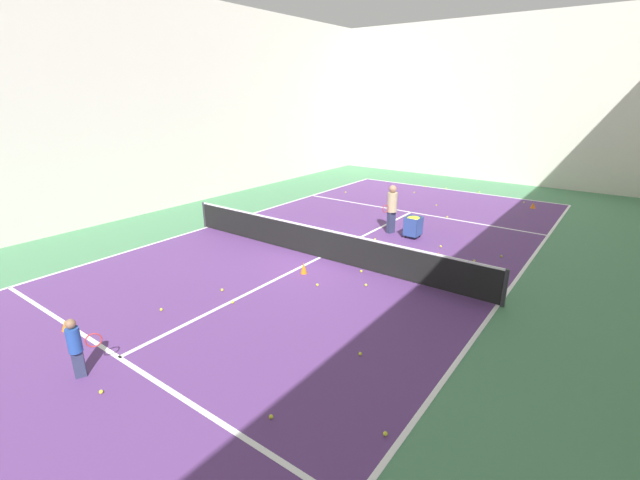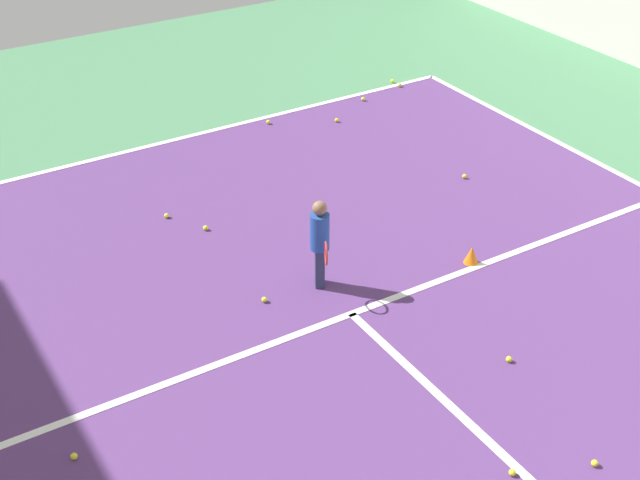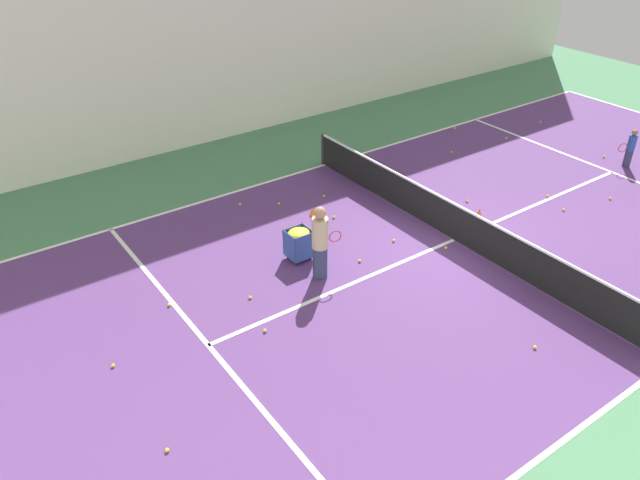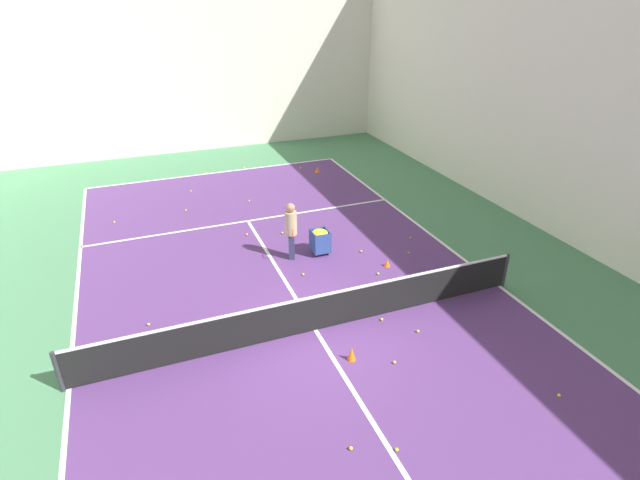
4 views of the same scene
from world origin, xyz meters
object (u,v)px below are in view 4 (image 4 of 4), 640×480
at_px(training_cone_0, 387,263).
at_px(training_cone_1, 317,169).
at_px(ball_cart, 320,237).
at_px(coach_at_net, 291,227).
at_px(tennis_net, 315,313).

distance_m(training_cone_0, training_cone_1, 8.47).
bearing_deg(training_cone_1, training_cone_0, -97.20).
bearing_deg(training_cone_0, ball_cart, 136.60).
distance_m(coach_at_net, training_cone_1, 7.79).
bearing_deg(tennis_net, ball_cart, 67.09).
bearing_deg(training_cone_1, coach_at_net, -116.72).
distance_m(tennis_net, training_cone_1, 11.25).
bearing_deg(tennis_net, training_cone_1, 68.72).
distance_m(tennis_net, coach_at_net, 3.65).
relative_size(coach_at_net, training_cone_0, 8.27).
distance_m(tennis_net, training_cone_0, 3.68).
xyz_separation_m(tennis_net, training_cone_0, (3.02, 2.07, -0.39)).
bearing_deg(coach_at_net, training_cone_0, 77.63).
distance_m(ball_cart, training_cone_1, 7.44).
relative_size(training_cone_0, training_cone_1, 0.83).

